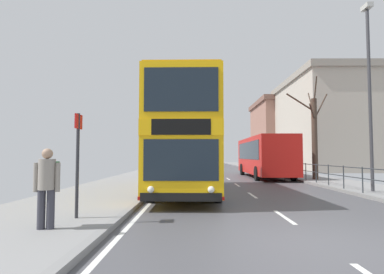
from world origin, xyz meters
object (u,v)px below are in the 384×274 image
at_px(double_decker_bus_main, 187,140).
at_px(background_bus_far_lane, 264,156).
at_px(street_lamp_far_side, 369,82).
at_px(background_building_01, 339,124).
at_px(background_building_00, 301,134).
at_px(bus_stop_sign_near, 78,153).
at_px(pedestrian_with_backpack, 47,182).
at_px(bare_tree_far_00, 314,134).

height_order(double_decker_bus_main, background_bus_far_lane, double_decker_bus_main).
relative_size(street_lamp_far_side, background_building_01, 0.50).
xyz_separation_m(background_bus_far_lane, background_building_00, (11.74, 26.80, 3.53)).
height_order(double_decker_bus_main, background_building_00, background_building_00).
relative_size(bus_stop_sign_near, background_building_01, 0.16).
xyz_separation_m(pedestrian_with_backpack, bare_tree_far_00, (10.82, 14.19, 1.92)).
height_order(pedestrian_with_backpack, bus_stop_sign_near, bus_stop_sign_near).
xyz_separation_m(double_decker_bus_main, pedestrian_with_backpack, (-2.74, -7.81, -1.27)).
bearing_deg(background_bus_far_lane, bus_stop_sign_near, -115.81).
distance_m(background_bus_far_lane, pedestrian_with_backpack, 19.97).
relative_size(pedestrian_with_backpack, background_building_00, 0.11).
relative_size(double_decker_bus_main, background_building_00, 0.72).
relative_size(bus_stop_sign_near, street_lamp_far_side, 0.31).
distance_m(background_bus_far_lane, background_building_01, 18.68).
bearing_deg(bare_tree_far_00, pedestrian_with_backpack, -127.31).
bearing_deg(bus_stop_sign_near, pedestrian_with_backpack, -100.06).
relative_size(pedestrian_with_backpack, street_lamp_far_side, 0.20).
bearing_deg(bare_tree_far_00, background_building_00, 73.11).
height_order(bus_stop_sign_near, background_building_01, background_building_01).
distance_m(street_lamp_far_side, background_building_00, 38.96).
bearing_deg(background_building_00, bus_stop_sign_near, -114.50).
relative_size(bus_stop_sign_near, background_building_00, 0.18).
height_order(double_decker_bus_main, bus_stop_sign_near, double_decker_bus_main).
distance_m(background_bus_far_lane, street_lamp_far_side, 11.65).
bearing_deg(pedestrian_with_backpack, bare_tree_far_00, 52.69).
bearing_deg(background_building_00, pedestrian_with_backpack, -114.16).
relative_size(background_bus_far_lane, bus_stop_sign_near, 4.06).
relative_size(double_decker_bus_main, bus_stop_sign_near, 4.10).
bearing_deg(bus_stop_sign_near, street_lamp_far_side, 29.78).
xyz_separation_m(double_decker_bus_main, bus_stop_sign_near, (-2.53, -6.65, -0.66)).
relative_size(pedestrian_with_backpack, bare_tree_far_00, 0.26).
bearing_deg(background_building_01, pedestrian_with_backpack, -122.54).
xyz_separation_m(street_lamp_far_side, bare_tree_far_00, (0.18, 7.07, -1.79)).
bearing_deg(background_building_00, bare_tree_far_00, -106.89).
xyz_separation_m(bare_tree_far_00, background_building_01, (9.55, 17.74, 2.47)).
bearing_deg(street_lamp_far_side, bus_stop_sign_near, -150.22).
relative_size(background_bus_far_lane, background_building_00, 0.71).
relative_size(bare_tree_far_00, background_building_00, 0.44).
distance_m(background_bus_far_lane, bus_stop_sign_near, 18.83).
distance_m(pedestrian_with_backpack, bus_stop_sign_near, 1.33).
bearing_deg(bare_tree_far_00, background_bus_far_lane, 121.63).
bearing_deg(background_bus_far_lane, street_lamp_far_side, -78.53).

